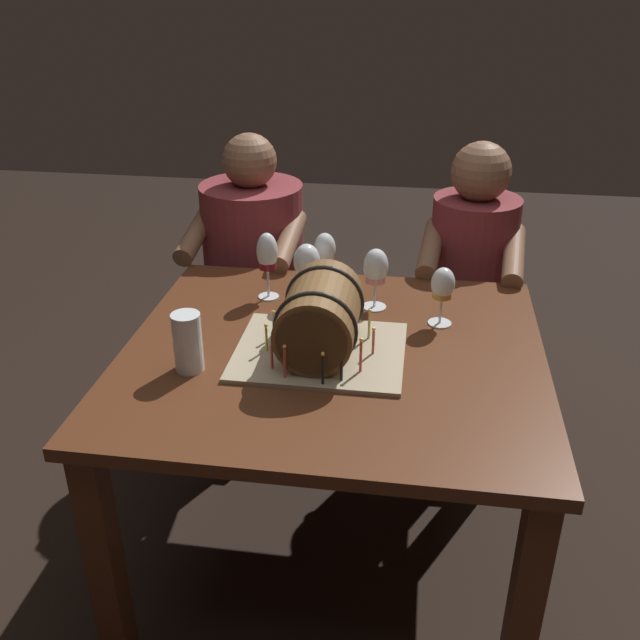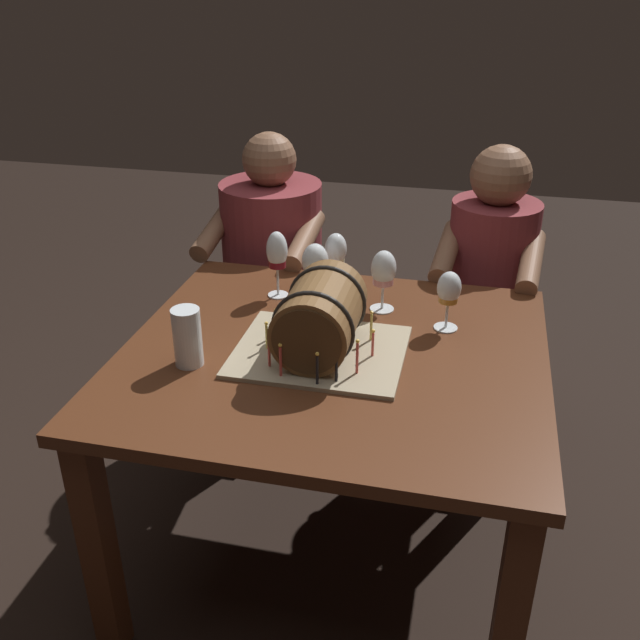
{
  "view_description": "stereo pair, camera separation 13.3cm",
  "coord_description": "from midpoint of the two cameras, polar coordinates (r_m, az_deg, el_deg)",
  "views": [
    {
      "loc": [
        0.21,
        -1.65,
        1.68
      ],
      "look_at": [
        -0.03,
        -0.02,
        0.83
      ],
      "focal_mm": 40.0,
      "sensor_mm": 36.0,
      "label": 1
    },
    {
      "loc": [
        0.34,
        -1.62,
        1.68
      ],
      "look_at": [
        -0.03,
        -0.02,
        0.83
      ],
      "focal_mm": 40.0,
      "sensor_mm": 36.0,
      "label": 2
    }
  ],
  "objects": [
    {
      "name": "ground_plane",
      "position": [
        2.36,
        -0.82,
        -18.11
      ],
      "size": [
        8.0,
        8.0,
        0.0
      ],
      "primitive_type": "plane",
      "color": "black"
    },
    {
      "name": "wine_glass_red",
      "position": [
        2.16,
        -6.02,
        5.18
      ],
      "size": [
        0.06,
        0.06,
        0.21
      ],
      "color": "white",
      "rests_on": "dining_table"
    },
    {
      "name": "wine_glass_empty",
      "position": [
        2.11,
        -2.87,
        4.58
      ],
      "size": [
        0.08,
        0.08,
        0.19
      ],
      "color": "white",
      "rests_on": "dining_table"
    },
    {
      "name": "beer_pint",
      "position": [
        1.83,
        -12.58,
        -1.91
      ],
      "size": [
        0.07,
        0.07,
        0.16
      ],
      "color": "white",
      "rests_on": "dining_table"
    },
    {
      "name": "person_seated_left",
      "position": [
        2.74,
        -6.6,
        2.5
      ],
      "size": [
        0.42,
        0.49,
        1.13
      ],
      "color": "#4C1B1E",
      "rests_on": "ground"
    },
    {
      "name": "wine_glass_rose",
      "position": [
        2.09,
        2.66,
        4.04
      ],
      "size": [
        0.07,
        0.07,
        0.19
      ],
      "color": "white",
      "rests_on": "dining_table"
    },
    {
      "name": "wine_glass_white",
      "position": [
        2.22,
        -1.34,
        5.49
      ],
      "size": [
        0.07,
        0.07,
        0.18
      ],
      "color": "white",
      "rests_on": "dining_table"
    },
    {
      "name": "barrel_cake",
      "position": [
        1.85,
        -2.06,
        -0.1
      ],
      "size": [
        0.45,
        0.37,
        0.22
      ],
      "color": "tan",
      "rests_on": "dining_table"
    },
    {
      "name": "dining_table",
      "position": [
        1.96,
        -0.93,
        -5.26
      ],
      "size": [
        1.12,
        1.03,
        0.73
      ],
      "color": "#562D19",
      "rests_on": "ground"
    },
    {
      "name": "wine_glass_amber",
      "position": [
        2.01,
        7.93,
        2.63
      ],
      "size": [
        0.07,
        0.07,
        0.17
      ],
      "color": "white",
      "rests_on": "dining_table"
    },
    {
      "name": "person_seated_right",
      "position": [
        2.68,
        10.26,
        0.76
      ],
      "size": [
        0.37,
        0.47,
        1.12
      ],
      "color": "#4C1B1E",
      "rests_on": "ground"
    }
  ]
}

